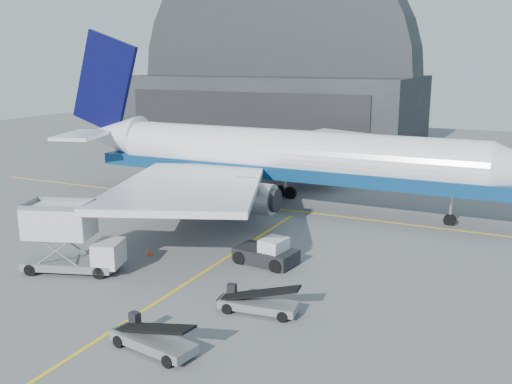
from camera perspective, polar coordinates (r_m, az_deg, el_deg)
The scene contains 9 objects.
ground at distance 40.01m, azimuth -6.31°, elevation -8.65°, with size 200.00×200.00×0.00m, color #565659.
taxi_lines at distance 50.57m, azimuth 1.27°, elevation -3.88°, with size 80.00×42.12×0.02m.
hangar at distance 105.22m, azimuth 2.13°, elevation 10.22°, with size 50.00×28.30×28.00m.
airliner at distance 58.65m, azimuth 1.65°, elevation 3.62°, with size 52.22×50.64×18.33m.
catering_truck at distance 42.49m, azimuth -18.21°, elevation -4.48°, with size 7.41×4.64×4.78m.
pushback_tug at distance 42.38m, azimuth 1.16°, elevation -6.18°, with size 4.82×3.21×2.09m.
belt_loader_a at distance 30.99m, azimuth -10.30°, elevation -14.31°, with size 5.28×2.49×1.97m.
belt_loader_b at distance 34.67m, azimuth 0.16°, elevation -11.04°, with size 5.11×2.24×1.91m.
traffic_cone at distance 45.06m, azimuth -10.62°, elevation -5.95°, with size 0.35×0.35×0.51m.
Camera 1 is at (19.87, -31.44, 14.75)m, focal length 40.00 mm.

